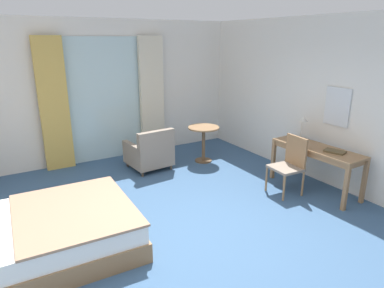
# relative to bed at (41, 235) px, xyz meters

# --- Properties ---
(ground) EXTENTS (6.46, 7.71, 0.10)m
(ground) POSITION_rel_bed_xyz_m (1.78, -0.53, -0.31)
(ground) COLOR #38567A
(wall_back) EXTENTS (6.06, 0.12, 2.88)m
(wall_back) POSITION_rel_bed_xyz_m (1.78, 3.06, 1.17)
(wall_back) COLOR silver
(wall_back) RESTS_ON ground
(wall_right) EXTENTS (0.12, 7.31, 2.88)m
(wall_right) POSITION_rel_bed_xyz_m (4.75, -0.53, 1.17)
(wall_right) COLOR silver
(wall_right) RESTS_ON ground
(balcony_glass_door) EXTENTS (1.60, 0.02, 2.53)m
(balcony_glass_door) POSITION_rel_bed_xyz_m (1.78, 2.98, 1.00)
(balcony_glass_door) COLOR silver
(balcony_glass_door) RESTS_ON ground
(curtain_panel_left) EXTENTS (0.53, 0.10, 2.55)m
(curtain_panel_left) POSITION_rel_bed_xyz_m (0.76, 2.88, 1.01)
(curtain_panel_left) COLOR tan
(curtain_panel_left) RESTS_ON ground
(curtain_panel_right) EXTENTS (0.54, 0.10, 2.55)m
(curtain_panel_right) POSITION_rel_bed_xyz_m (2.79, 2.88, 1.01)
(curtain_panel_right) COLOR beige
(curtain_panel_right) RESTS_ON ground
(bed) EXTENTS (2.17, 1.69, 0.95)m
(bed) POSITION_rel_bed_xyz_m (0.00, 0.00, 0.00)
(bed) COLOR olive
(bed) RESTS_ON ground
(writing_desk) EXTENTS (0.56, 1.56, 0.76)m
(writing_desk) POSITION_rel_bed_xyz_m (4.29, -0.42, 0.40)
(writing_desk) COLOR olive
(writing_desk) RESTS_ON ground
(desk_chair) EXTENTS (0.47, 0.50, 0.97)m
(desk_chair) POSITION_rel_bed_xyz_m (3.82, -0.27, 0.27)
(desk_chair) COLOR gray
(desk_chair) RESTS_ON ground
(desk_lamp) EXTENTS (0.16, 0.15, 0.43)m
(desk_lamp) POSITION_rel_bed_xyz_m (4.37, 0.00, 0.82)
(desk_lamp) COLOR #B7B2A8
(desk_lamp) RESTS_ON writing_desk
(closed_book) EXTENTS (0.28, 0.35, 0.03)m
(closed_book) POSITION_rel_bed_xyz_m (4.30, -0.74, 0.51)
(closed_book) COLOR brown
(closed_book) RESTS_ON writing_desk
(armchair_by_window) EXTENTS (0.81, 0.83, 0.84)m
(armchair_by_window) POSITION_rel_bed_xyz_m (2.27, 1.91, 0.07)
(armchair_by_window) COLOR gray
(armchair_by_window) RESTS_ON ground
(round_cafe_table) EXTENTS (0.65, 0.65, 0.75)m
(round_cafe_table) POSITION_rel_bed_xyz_m (3.42, 1.74, 0.29)
(round_cafe_table) COLOR olive
(round_cafe_table) RESTS_ON ground
(wall_mirror) EXTENTS (0.02, 0.47, 0.64)m
(wall_mirror) POSITION_rel_bed_xyz_m (4.67, -0.42, 1.14)
(wall_mirror) COLOR silver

